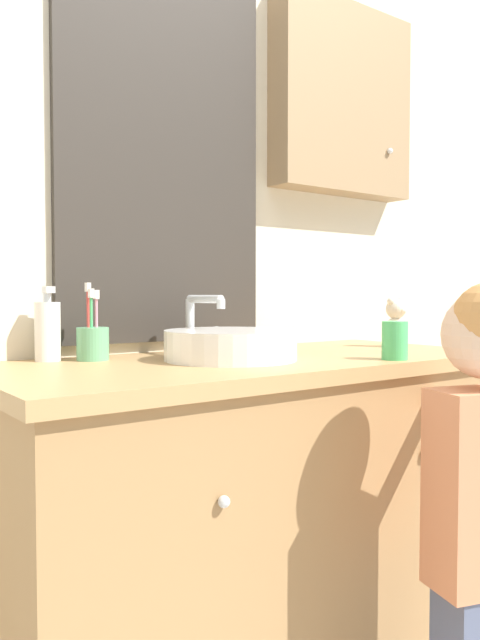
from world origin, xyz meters
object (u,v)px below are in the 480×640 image
at_px(soap_dispenser, 48,330).
at_px(teddy_bear, 396,323).
at_px(toothbrush_holder, 93,342).
at_px(sink_basin, 229,343).
at_px(drinking_cup, 395,340).

relative_size(soap_dispenser, teddy_bear, 1.19).
bearing_deg(toothbrush_holder, sink_basin, -33.85).
distance_m(toothbrush_holder, soap_dispenser, 0.11).
bearing_deg(soap_dispenser, drinking_cup, -34.18).
height_order(sink_basin, drinking_cup, sink_basin).
bearing_deg(drinking_cup, soap_dispenser, 145.82).
relative_size(sink_basin, toothbrush_holder, 2.02).
bearing_deg(soap_dispenser, toothbrush_holder, -27.03).
bearing_deg(drinking_cup, toothbrush_holder, 144.80).
distance_m(sink_basin, toothbrush_holder, 0.33).
height_order(sink_basin, toothbrush_holder, toothbrush_holder).
relative_size(toothbrush_holder, teddy_bear, 1.25).
xyz_separation_m(sink_basin, drinking_cup, (0.33, -0.24, 0.01)).
bearing_deg(sink_basin, toothbrush_holder, 146.15).
distance_m(teddy_bear, drinking_cup, 0.40).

